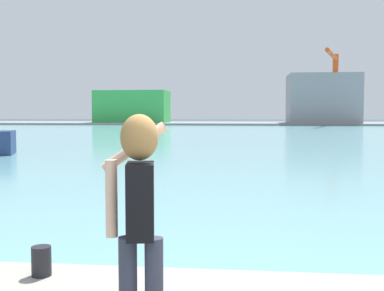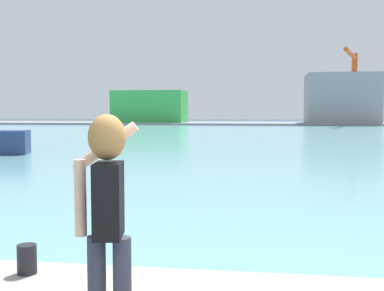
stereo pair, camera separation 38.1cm
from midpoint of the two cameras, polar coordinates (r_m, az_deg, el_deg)
name	(u,v)px [view 2 (the right image)]	position (r m, az deg, el deg)	size (l,w,h in m)	color
ground_plane	(265,134)	(53.33, 8.75, 1.38)	(220.00, 220.00, 0.00)	#334751
harbor_water	(265,133)	(55.32, 8.75, 1.48)	(140.00, 100.00, 0.02)	#6BA8B2
far_shore_dock	(265,123)	(95.30, 8.73, 2.59)	(140.00, 20.00, 0.36)	gray
person_photographer	(107,204)	(3.67, -7.01, -6.91)	(0.53, 0.55, 1.74)	#2D3342
harbor_bollard	(27,259)	(5.63, -16.98, -12.69)	(0.21, 0.21, 0.32)	black
warehouse_left	(150,107)	(95.07, -4.86, 4.57)	(13.70, 8.06, 6.11)	green
warehouse_right	(341,99)	(93.34, 17.25, 5.29)	(12.57, 10.34, 8.96)	gray
port_crane	(353,77)	(87.44, 18.53, 7.63)	(4.35, 13.38, 12.17)	#D84C19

